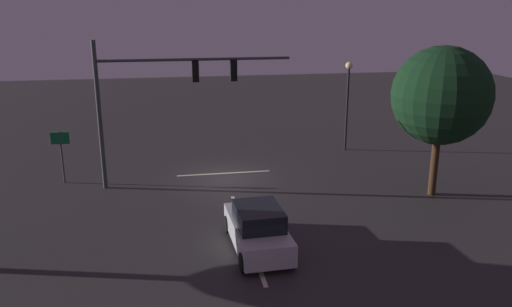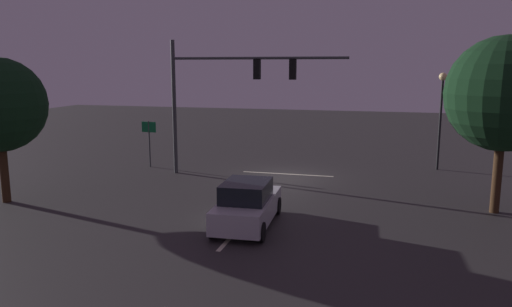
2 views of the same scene
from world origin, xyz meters
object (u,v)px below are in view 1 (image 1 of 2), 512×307
(street_lamp_left_kerb, at_px, (348,90))
(route_sign, at_px, (61,146))
(traffic_signal_assembly, at_px, (161,88))
(car_approaching, at_px, (258,229))
(tree_left_near, at_px, (441,96))

(street_lamp_left_kerb, relative_size, route_sign, 2.02)
(traffic_signal_assembly, bearing_deg, street_lamp_left_kerb, -157.84)
(car_approaching, distance_m, tree_left_near, 10.81)
(street_lamp_left_kerb, distance_m, route_sign, 16.63)
(route_sign, bearing_deg, street_lamp_left_kerb, -168.12)
(street_lamp_left_kerb, height_order, route_sign, street_lamp_left_kerb)
(car_approaching, bearing_deg, traffic_signal_assembly, -67.05)
(car_approaching, bearing_deg, tree_left_near, -156.02)
(traffic_signal_assembly, bearing_deg, car_approaching, 112.95)
(traffic_signal_assembly, height_order, car_approaching, traffic_signal_assembly)
(street_lamp_left_kerb, bearing_deg, traffic_signal_assembly, 22.16)
(traffic_signal_assembly, xyz_separation_m, route_sign, (5.07, -1.12, -2.94))
(street_lamp_left_kerb, bearing_deg, tree_left_near, 99.59)
(route_sign, bearing_deg, traffic_signal_assembly, 167.57)
(street_lamp_left_kerb, relative_size, tree_left_near, 0.78)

